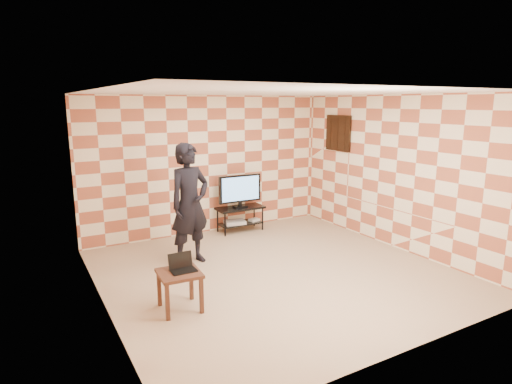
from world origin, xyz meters
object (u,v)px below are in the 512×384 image
Objects in this scene: tv_stand at (240,213)px; person at (190,204)px; tv at (240,189)px; side_table at (179,279)px.

person is at bearing -142.32° from tv_stand.
tv_stand is 1.07× the size of tv.
side_table is at bearing -130.31° from tv.
person is (0.71, 1.46, 0.56)m from side_table.
person reaches higher than tv.
tv_stand is at bearing 49.73° from side_table.
tv_stand is 1.78× the size of side_table.
tv_stand is 2.00m from person.
tv_stand is at bearing 91.34° from tv.
side_table is at bearing -130.27° from tv_stand.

